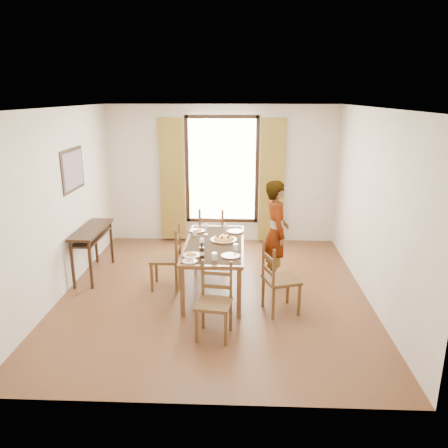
{
  "coord_description": "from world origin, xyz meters",
  "views": [
    {
      "loc": [
        0.39,
        -6.03,
        2.87
      ],
      "look_at": [
        0.13,
        0.26,
        1.0
      ],
      "focal_mm": 35.0,
      "sensor_mm": 36.0,
      "label": 1
    }
  ],
  "objects_px": {
    "console_table": "(92,235)",
    "pasta_platter": "(224,238)",
    "dining_table": "(215,247)",
    "man": "(276,233)"
  },
  "relations": [
    {
      "from": "dining_table",
      "to": "man",
      "type": "height_order",
      "value": "man"
    },
    {
      "from": "dining_table",
      "to": "man",
      "type": "distance_m",
      "value": 1.0
    },
    {
      "from": "man",
      "to": "pasta_platter",
      "type": "height_order",
      "value": "man"
    },
    {
      "from": "console_table",
      "to": "man",
      "type": "relative_size",
      "value": 0.73
    },
    {
      "from": "man",
      "to": "pasta_platter",
      "type": "distance_m",
      "value": 0.84
    },
    {
      "from": "man",
      "to": "dining_table",
      "type": "bearing_deg",
      "value": 104.0
    },
    {
      "from": "dining_table",
      "to": "pasta_platter",
      "type": "bearing_deg",
      "value": 36.16
    },
    {
      "from": "dining_table",
      "to": "man",
      "type": "bearing_deg",
      "value": 19.64
    },
    {
      "from": "console_table",
      "to": "man",
      "type": "height_order",
      "value": "man"
    },
    {
      "from": "console_table",
      "to": "pasta_platter",
      "type": "height_order",
      "value": "pasta_platter"
    }
  ]
}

